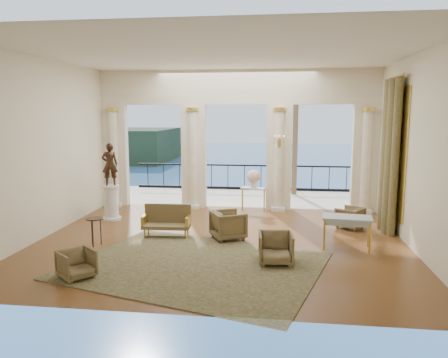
# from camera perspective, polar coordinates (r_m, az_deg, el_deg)

# --- Properties ---
(floor) EXTENTS (9.00, 9.00, 0.00)m
(floor) POSITION_cam_1_polar(r_m,az_deg,el_deg) (10.88, -0.49, -8.16)
(floor) COLOR #482413
(floor) RESTS_ON ground
(room_walls) EXTENTS (9.00, 9.00, 9.00)m
(room_walls) POSITION_cam_1_polar(r_m,az_deg,el_deg) (9.31, -1.44, 6.98)
(room_walls) COLOR white
(room_walls) RESTS_ON ground
(arcade) EXTENTS (9.00, 0.56, 4.50)m
(arcade) POSITION_cam_1_polar(r_m,az_deg,el_deg) (14.22, 1.58, 6.39)
(arcade) COLOR beige
(arcade) RESTS_ON ground
(terrace) EXTENTS (10.00, 3.60, 0.10)m
(terrace) POSITION_cam_1_polar(r_m,az_deg,el_deg) (16.50, 2.22, -2.50)
(terrace) COLOR beige
(terrace) RESTS_ON ground
(balustrade) EXTENTS (9.00, 0.06, 1.03)m
(balustrade) POSITION_cam_1_polar(r_m,az_deg,el_deg) (17.99, 2.67, -0.08)
(balustrade) COLOR black
(balustrade) RESTS_ON terrace
(palm_tree) EXTENTS (2.00, 2.00, 4.50)m
(palm_tree) POSITION_cam_1_polar(r_m,az_deg,el_deg) (16.96, 9.44, 11.76)
(palm_tree) COLOR #4C3823
(palm_tree) RESTS_ON terrace
(headland) EXTENTS (22.00, 18.00, 6.00)m
(headland) POSITION_cam_1_polar(r_m,az_deg,el_deg) (86.46, -14.13, 4.38)
(headland) COLOR black
(headland) RESTS_ON sea
(sea) EXTENTS (160.00, 160.00, 0.00)m
(sea) POSITION_cam_1_polar(r_m,az_deg,el_deg) (70.93, 6.03, 1.26)
(sea) COLOR #1F4B88
(sea) RESTS_ON ground
(curtain) EXTENTS (0.33, 1.40, 4.09)m
(curtain) POSITION_cam_1_polar(r_m,az_deg,el_deg) (12.22, 20.86, 2.79)
(curtain) COLOR #4E4D29
(curtain) RESTS_ON ground
(window_frame) EXTENTS (0.04, 1.60, 3.40)m
(window_frame) POSITION_cam_1_polar(r_m,az_deg,el_deg) (12.26, 21.73, 3.14)
(window_frame) COLOR gold
(window_frame) RESTS_ON room_walls
(wall_sconce) EXTENTS (0.30, 0.11, 0.33)m
(wall_sconce) POSITION_cam_1_polar(r_m,az_deg,el_deg) (13.86, 7.23, 4.80)
(wall_sconce) COLOR gold
(wall_sconce) RESTS_ON arcade
(rug) EXTENTS (5.83, 5.08, 0.02)m
(rug) POSITION_cam_1_polar(r_m,az_deg,el_deg) (9.25, -3.73, -11.20)
(rug) COLOR #313519
(rug) RESTS_ON ground
(armchair_a) EXTENTS (0.82, 0.82, 0.62)m
(armchair_a) POSITION_cam_1_polar(r_m,az_deg,el_deg) (8.97, -18.72, -10.30)
(armchair_a) COLOR #4A3B24
(armchair_a) RESTS_ON ground
(armchair_b) EXTENTS (0.75, 0.71, 0.73)m
(armchair_b) POSITION_cam_1_polar(r_m,az_deg,el_deg) (9.34, 6.78, -8.76)
(armchair_b) COLOR #4A3B24
(armchair_b) RESTS_ON ground
(armchair_c) EXTENTS (0.85, 0.86, 0.65)m
(armchair_c) POSITION_cam_1_polar(r_m,az_deg,el_deg) (12.50, 16.11, -4.74)
(armchair_c) COLOR #4A3B24
(armchair_c) RESTS_ON ground
(armchair_d) EXTENTS (0.99, 1.01, 0.78)m
(armchair_d) POSITION_cam_1_polar(r_m,az_deg,el_deg) (11.02, 0.57, -5.84)
(armchair_d) COLOR #4A3B24
(armchair_d) RESTS_ON ground
(settee) EXTENTS (1.24, 0.58, 0.80)m
(settee) POSITION_cam_1_polar(r_m,az_deg,el_deg) (11.39, -7.46, -5.39)
(settee) COLOR #4A3B24
(settee) RESTS_ON ground
(game_table) EXTENTS (1.17, 0.73, 0.76)m
(game_table) POSITION_cam_1_polar(r_m,az_deg,el_deg) (10.58, 15.78, -5.16)
(game_table) COLOR #A0BDCD
(game_table) RESTS_ON ground
(pedestal) EXTENTS (0.56, 0.56, 1.03)m
(pedestal) POSITION_cam_1_polar(r_m,az_deg,el_deg) (13.34, -14.51, -3.07)
(pedestal) COLOR silver
(pedestal) RESTS_ON ground
(statue) EXTENTS (0.53, 0.43, 1.24)m
(statue) POSITION_cam_1_polar(r_m,az_deg,el_deg) (13.16, -14.70, 1.86)
(statue) COLOR #301E15
(statue) RESTS_ON pedestal
(console_table) EXTENTS (0.85, 0.55, 0.75)m
(console_table) POSITION_cam_1_polar(r_m,az_deg,el_deg) (14.12, 3.86, -1.64)
(console_table) COLOR silver
(console_table) RESTS_ON ground
(urn) EXTENTS (0.44, 0.44, 0.58)m
(urn) POSITION_cam_1_polar(r_m,az_deg,el_deg) (14.05, 3.88, 0.20)
(urn) COLOR silver
(urn) RESTS_ON console_table
(side_table) EXTENTS (0.41, 0.41, 0.66)m
(side_table) POSITION_cam_1_polar(r_m,az_deg,el_deg) (10.90, -16.54, -5.40)
(side_table) COLOR black
(side_table) RESTS_ON ground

